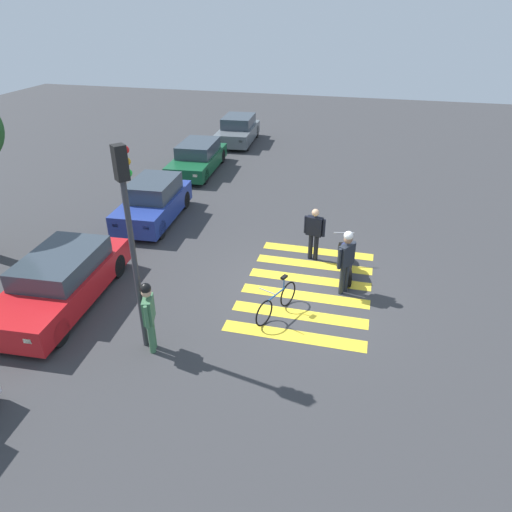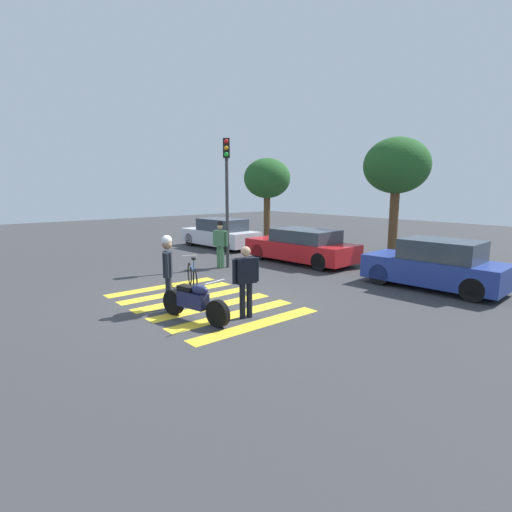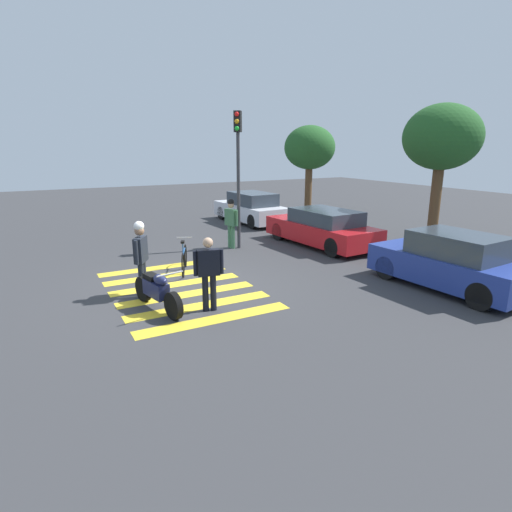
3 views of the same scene
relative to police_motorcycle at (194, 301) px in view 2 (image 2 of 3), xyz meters
name	(u,v)px [view 2 (image 2 of 3)]	position (x,y,z in m)	size (l,w,h in m)	color
ground_plane	(203,303)	(-1.09, 0.93, -0.45)	(60.00, 60.00, 0.00)	#38383A
police_motorcycle	(194,301)	(0.00, 0.00, 0.00)	(2.05, 0.72, 1.02)	black
leaning_bicycle	(192,276)	(-2.57, 1.52, -0.07)	(1.65, 0.74, 1.01)	black
officer_on_foot	(246,277)	(0.61, 1.03, 0.52)	(0.30, 0.66, 1.70)	black
officer_by_motorcycle	(168,267)	(-1.09, -0.06, 0.66)	(0.61, 0.44, 1.89)	#1E232D
pedestrian_bystander	(220,241)	(-4.62, 4.02, 0.60)	(0.65, 0.33, 1.81)	#3F724C
crosswalk_stripes	(203,303)	(-1.09, 0.93, -0.45)	(4.95, 3.54, 0.01)	yellow
car_white_van	(220,234)	(-8.97, 7.08, 0.25)	(4.49, 2.02, 1.47)	black
car_red_convertible	(302,246)	(-3.39, 7.18, 0.21)	(4.78, 2.15, 1.37)	black
car_blue_hatchback	(435,266)	(2.16, 7.11, 0.26)	(4.09, 1.93, 1.50)	black
traffic_light_pole	(227,183)	(-4.49, 4.26, 2.72)	(0.35, 0.34, 4.79)	#38383D
street_tree_near	(267,179)	(-9.91, 11.13, 3.06)	(2.70, 2.70, 4.70)	brown
street_tree_mid	(397,167)	(-1.69, 11.13, 3.44)	(2.77, 2.77, 5.13)	brown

